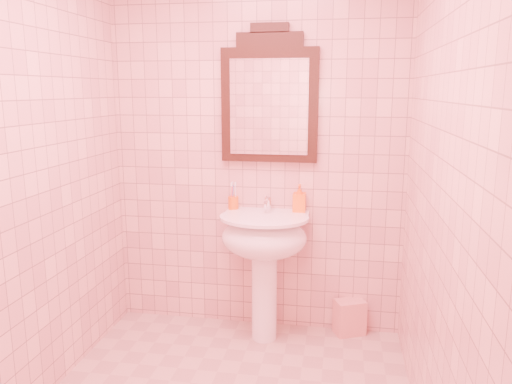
% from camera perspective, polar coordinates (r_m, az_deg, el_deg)
% --- Properties ---
extents(back_wall, '(2.00, 0.02, 2.50)m').
position_cam_1_polar(back_wall, '(3.41, 0.08, 4.56)').
color(back_wall, beige).
rests_on(back_wall, floor).
extents(pedestal_sink, '(0.58, 0.58, 0.86)m').
position_cam_1_polar(pedestal_sink, '(3.30, 0.95, -6.15)').
color(pedestal_sink, white).
rests_on(pedestal_sink, floor).
extents(faucet, '(0.04, 0.16, 0.11)m').
position_cam_1_polar(faucet, '(3.36, 1.32, -1.25)').
color(faucet, white).
rests_on(faucet, pedestal_sink).
extents(mirror, '(0.64, 0.06, 0.90)m').
position_cam_1_polar(mirror, '(3.34, 1.54, 10.55)').
color(mirror, black).
rests_on(mirror, back_wall).
extents(toothbrush_cup, '(0.07, 0.07, 0.16)m').
position_cam_1_polar(toothbrush_cup, '(3.43, -2.61, -1.21)').
color(toothbrush_cup, '#DD5F12').
rests_on(toothbrush_cup, pedestal_sink).
extents(soap_dispenser, '(0.08, 0.09, 0.19)m').
position_cam_1_polar(soap_dispenser, '(3.35, 4.98, -0.70)').
color(soap_dispenser, orange).
rests_on(soap_dispenser, pedestal_sink).
extents(towel, '(0.24, 0.20, 0.24)m').
position_cam_1_polar(towel, '(3.62, 10.64, -13.88)').
color(towel, '#E6A687').
rests_on(towel, floor).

